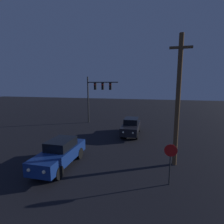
% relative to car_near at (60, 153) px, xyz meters
% --- Properties ---
extents(car_near, '(1.71, 4.63, 1.69)m').
position_rel_car_near_xyz_m(car_near, '(0.00, 0.00, 0.00)').
color(car_near, navy).
rests_on(car_near, ground_plane).
extents(car_far, '(1.74, 4.65, 1.69)m').
position_rel_car_near_xyz_m(car_far, '(3.32, 8.12, 0.00)').
color(car_far, black).
rests_on(car_far, ground_plane).
extents(traffic_signal_mast, '(4.19, 0.30, 6.13)m').
position_rel_car_near_xyz_m(traffic_signal_mast, '(-1.92, 12.46, 3.32)').
color(traffic_signal_mast, '#2D2D2D').
rests_on(traffic_signal_mast, ground_plane).
extents(stop_sign, '(0.64, 0.07, 2.18)m').
position_rel_car_near_xyz_m(stop_sign, '(6.55, -0.47, 0.63)').
color(stop_sign, '#2D2D2D').
rests_on(stop_sign, ground_plane).
extents(utility_pole, '(1.30, 0.28, 8.08)m').
position_rel_car_near_xyz_m(utility_pole, '(7.02, 2.04, 3.30)').
color(utility_pole, brown).
rests_on(utility_pole, ground_plane).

